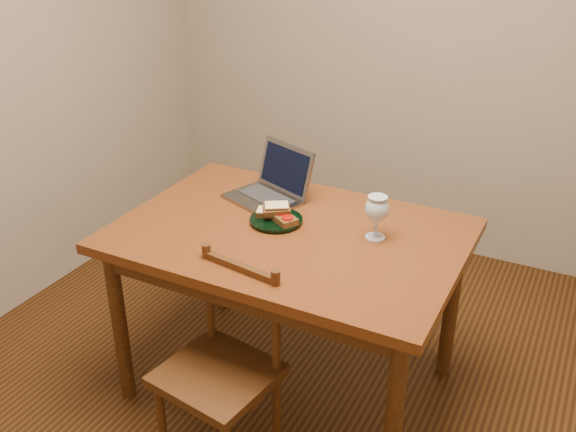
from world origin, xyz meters
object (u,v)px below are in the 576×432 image
at_px(plate, 276,220).
at_px(milk_glass, 376,217).
at_px(chair, 221,360).
at_px(laptop, 273,184).
at_px(table, 289,250).

bearing_deg(plate, milk_glass, 8.39).
xyz_separation_m(chair, milk_glass, (0.35, 0.55, 0.39)).
bearing_deg(laptop, chair, -55.65).
bearing_deg(milk_glass, laptop, 163.87).
distance_m(plate, milk_glass, 0.40).
bearing_deg(chair, table, 93.81).
height_order(table, plate, plate).
distance_m(table, plate, 0.13).
bearing_deg(plate, laptop, 121.00).
relative_size(table, plate, 6.26).
distance_m(table, milk_glass, 0.37).
distance_m(chair, milk_glass, 0.76).
relative_size(plate, milk_glass, 1.21).
relative_size(chair, plate, 2.04).
bearing_deg(table, chair, -94.71).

